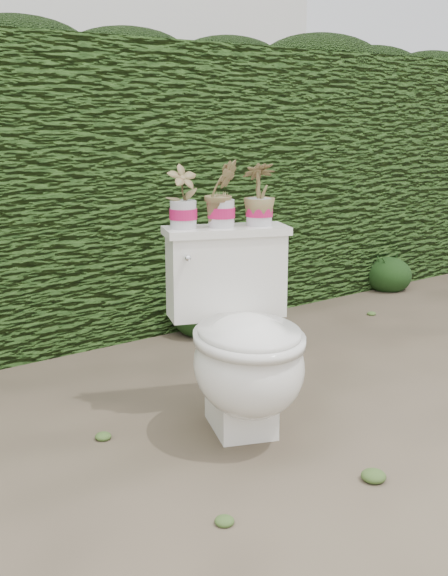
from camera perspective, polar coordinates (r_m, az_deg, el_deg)
ground at (r=2.96m, az=-2.15°, el=-10.68°), size 60.00×60.00×0.00m
hedge at (r=4.13m, az=-15.30°, el=7.33°), size 8.00×1.00×1.60m
toilet at (r=2.78m, az=1.47°, el=-4.48°), size 0.68×0.80×0.78m
potted_plant_left at (r=2.85m, az=-3.25°, el=7.07°), size 0.14×0.10×0.24m
potted_plant_center at (r=2.88m, az=-0.21°, el=7.32°), size 0.16×0.14×0.25m
potted_plant_right at (r=2.93m, az=2.81°, el=7.27°), size 0.16×0.16×0.24m
liriope_clump_2 at (r=4.09m, az=-1.53°, el=-1.36°), size 0.41×0.41×0.32m
liriope_clump_3 at (r=5.25m, az=12.88°, el=1.30°), size 0.33×0.33×0.26m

